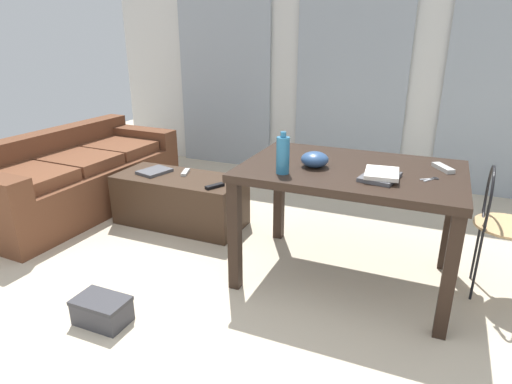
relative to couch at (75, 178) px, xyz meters
name	(u,v)px	position (x,y,z in m)	size (l,w,h in m)	color
ground_plane	(277,265)	(2.12, -0.29, -0.29)	(8.83, 8.83, 0.00)	beige
wall_back	(353,66)	(2.12, 1.95, 0.93)	(5.86, 0.10, 2.44)	silver
curtains	(350,80)	(2.12, 1.87, 0.79)	(4.16, 0.03, 2.16)	#99A3AD
couch	(75,178)	(0.00, 0.00, 0.00)	(0.95, 1.99, 0.69)	brown
coffee_table	(180,200)	(1.11, 0.06, -0.08)	(1.09, 0.49, 0.43)	#382619
craft_table	(350,183)	(2.59, -0.26, 0.39)	(1.34, 0.90, 0.78)	black
wire_chair	(498,216)	(3.46, -0.08, 0.24)	(0.38, 0.38, 0.83)	tan
bottle_near	(283,155)	(2.24, -0.54, 0.60)	(0.08, 0.08, 0.25)	teal
bowl	(315,159)	(2.38, -0.34, 0.54)	(0.17, 0.17, 0.09)	#2D4C7A
book_stack	(381,175)	(2.79, -0.41, 0.51)	(0.23, 0.28, 0.05)	#4C4C51
tv_remote_on_table	(443,168)	(3.11, -0.09, 0.50)	(0.05, 0.18, 0.03)	#B7B7B2
scissors	(432,179)	(3.06, -0.31, 0.49)	(0.10, 0.10, 0.00)	#9EA0A5
tv_remote_primary	(185,172)	(1.12, 0.15, 0.15)	(0.04, 0.17, 0.02)	#B7B7B2
tv_remote_secondary	(215,186)	(1.51, -0.06, 0.15)	(0.04, 0.16, 0.02)	black
magazine	(154,171)	(0.86, 0.07, 0.15)	(0.20, 0.26, 0.02)	#4C4C51
shoebox	(102,310)	(1.44, -1.29, -0.21)	(0.31, 0.20, 0.15)	#38383D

